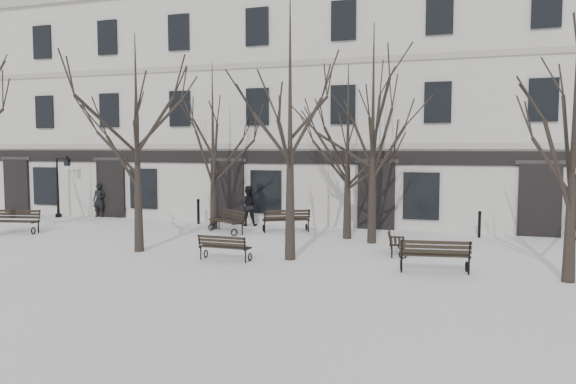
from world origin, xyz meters
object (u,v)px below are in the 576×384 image
at_px(bench_2, 435,254).
at_px(bench_5, 395,240).
at_px(tree_2, 290,93).
at_px(bench_4, 286,219).
at_px(bench_1, 224,247).
at_px(tree_3, 574,127).
at_px(lamp_post, 61,182).
at_px(bench_0, 16,221).
at_px(bench_3, 228,220).
at_px(tree_1, 136,116).

distance_m(bench_2, bench_5, 2.92).
xyz_separation_m(tree_2, bench_4, (-1.94, 5.43, -4.69)).
bearing_deg(bench_4, bench_1, 61.85).
xyz_separation_m(tree_3, bench_2, (-3.42, 0.01, -3.55)).
distance_m(bench_5, lamp_post, 18.01).
height_order(bench_0, bench_3, bench_3).
relative_size(tree_2, bench_1, 5.04).
relative_size(bench_1, bench_5, 0.93).
relative_size(bench_4, bench_5, 1.13).
distance_m(bench_3, bench_4, 2.44).
relative_size(tree_1, bench_0, 3.66).
height_order(tree_1, bench_3, tree_1).
xyz_separation_m(tree_3, bench_3, (-12.10, 5.04, -3.55)).
distance_m(tree_1, bench_5, 9.60).
height_order(bench_3, bench_4, bench_4).
bearing_deg(bench_5, bench_4, 47.40).
xyz_separation_m(bench_2, lamp_post, (-18.81, 7.10, 1.27)).
bearing_deg(tree_2, bench_5, 33.85).
bearing_deg(bench_2, tree_1, -10.50).
relative_size(bench_2, bench_5, 1.13).
height_order(bench_0, bench_1, bench_0).
bearing_deg(lamp_post, tree_3, -17.74).
height_order(tree_1, bench_5, tree_1).
distance_m(bench_1, bench_4, 6.25).
relative_size(bench_1, bench_4, 0.82).
xyz_separation_m(bench_0, bench_2, (16.97, -2.19, 0.01)).
height_order(bench_1, bench_2, bench_2).
bearing_deg(bench_5, bench_2, -158.66).
bearing_deg(tree_1, bench_3, 76.70).
distance_m(tree_3, bench_2, 4.93).
bearing_deg(bench_1, bench_4, -87.68).
distance_m(bench_0, bench_3, 8.77).
xyz_separation_m(tree_1, bench_5, (8.36, 2.30, -4.12)).
height_order(bench_0, bench_5, bench_0).
xyz_separation_m(tree_1, tree_2, (5.34, 0.27, 0.64)).
bearing_deg(tree_1, tree_2, 2.93).
height_order(tree_3, bench_5, tree_3).
bearing_deg(bench_0, tree_3, -18.14).
xyz_separation_m(tree_1, bench_0, (-7.16, 1.95, -4.06)).
bearing_deg(bench_2, bench_0, -16.46).
bearing_deg(lamp_post, bench_0, -69.45).
relative_size(bench_4, lamp_post, 0.65).
bearing_deg(bench_2, tree_2, -15.63).
height_order(bench_3, bench_5, bench_3).
bearing_deg(tree_3, bench_2, 179.76).
relative_size(tree_2, tree_3, 1.28).
bearing_deg(tree_1, bench_5, 15.39).
bearing_deg(bench_3, lamp_post, -157.64).
height_order(bench_4, bench_5, bench_4).
relative_size(tree_1, tree_2, 0.88).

